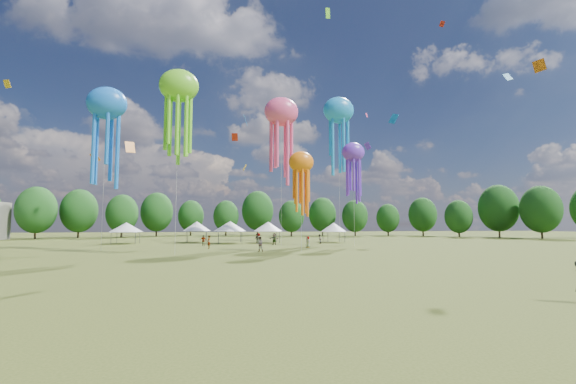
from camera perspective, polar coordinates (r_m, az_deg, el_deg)
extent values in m
plane|color=#384416|center=(18.24, 14.63, -15.14)|extent=(300.00, 300.00, 0.00)
imported|color=gray|center=(46.82, -4.25, -7.78)|extent=(0.92, 0.74, 1.79)
imported|color=gray|center=(66.36, -4.38, -6.92)|extent=(0.57, 0.86, 1.75)
imported|color=gray|center=(65.55, 4.73, -7.02)|extent=(0.90, 0.96, 1.58)
imported|color=gray|center=(69.37, -4.61, -6.87)|extent=(1.21, 0.94, 1.65)
imported|color=gray|center=(60.48, -12.56, -7.09)|extent=(1.01, 0.58, 1.61)
imported|color=gray|center=(61.20, -2.07, -7.05)|extent=(1.80, 1.29, 1.88)
imported|color=gray|center=(52.98, -11.77, -7.35)|extent=(0.48, 0.68, 1.77)
imported|color=gray|center=(54.94, 3.00, -7.47)|extent=(0.80, 0.91, 1.56)
cylinder|color=#47474C|center=(69.95, -24.93, -6.32)|extent=(0.08, 0.08, 1.89)
cylinder|color=#47474C|center=(73.65, -24.20, -6.25)|extent=(0.08, 0.08, 1.89)
cylinder|color=#47474C|center=(69.13, -21.85, -6.44)|extent=(0.08, 0.08, 1.89)
cylinder|color=#47474C|center=(72.86, -21.27, -6.36)|extent=(0.08, 0.08, 1.89)
cube|color=silver|center=(71.35, -23.04, -5.54)|extent=(4.21, 4.21, 0.10)
cone|color=silver|center=(71.33, -23.01, -4.85)|extent=(5.47, 5.47, 1.62)
cylinder|color=#47474C|center=(70.70, -14.97, -6.54)|extent=(0.08, 0.08, 1.99)
cylinder|color=#47474C|center=(74.12, -14.77, -6.46)|extent=(0.08, 0.08, 1.99)
cylinder|color=#47474C|center=(70.53, -12.16, -6.60)|extent=(0.08, 0.08, 1.99)
cylinder|color=#47474C|center=(73.97, -12.10, -6.52)|extent=(0.08, 0.08, 1.99)
cube|color=silver|center=(72.28, -13.48, -5.71)|extent=(3.84, 3.84, 0.10)
cone|color=silver|center=(72.27, -13.47, -4.99)|extent=(4.99, 4.99, 1.70)
cylinder|color=#47474C|center=(65.57, -10.36, -6.77)|extent=(0.08, 0.08, 2.00)
cylinder|color=#47474C|center=(69.51, -10.39, -6.66)|extent=(0.08, 0.08, 2.00)
cylinder|color=#47474C|center=(65.72, -6.90, -6.81)|extent=(0.08, 0.08, 2.00)
cylinder|color=#47474C|center=(69.64, -7.12, -6.69)|extent=(0.08, 0.08, 2.00)
cube|color=silver|center=(67.55, -8.68, -5.84)|extent=(4.34, 4.34, 0.10)
cone|color=silver|center=(67.54, -8.67, -5.07)|extent=(5.64, 5.64, 1.72)
cylinder|color=#47474C|center=(66.66, -4.34, -6.82)|extent=(0.08, 0.08, 1.97)
cylinder|color=#47474C|center=(70.22, -4.67, -6.71)|extent=(0.08, 0.08, 1.97)
cylinder|color=#47474C|center=(67.15, -1.28, -6.81)|extent=(0.08, 0.08, 1.97)
cylinder|color=#47474C|center=(70.69, -1.76, -6.71)|extent=(0.08, 0.08, 1.97)
cube|color=silver|center=(68.63, -3.01, -5.90)|extent=(3.99, 3.99, 0.10)
cone|color=silver|center=(68.62, -3.01, -5.16)|extent=(5.18, 5.18, 1.69)
cylinder|color=#47474C|center=(68.88, 5.99, -6.78)|extent=(0.08, 0.08, 1.88)
cylinder|color=#47474C|center=(71.93, 5.26, -6.70)|extent=(0.08, 0.08, 1.88)
cylinder|color=#47474C|center=(69.86, 8.49, -6.72)|extent=(0.08, 0.08, 1.88)
cylinder|color=#47474C|center=(72.86, 7.67, -6.65)|extent=(0.08, 0.08, 1.88)
cube|color=silver|center=(70.84, 6.84, -5.91)|extent=(3.57, 3.57, 0.10)
cone|color=silver|center=(70.83, 6.84, -5.22)|extent=(4.64, 4.64, 1.61)
ellipsoid|color=#74E625|center=(46.17, -15.99, 15.02)|extent=(4.38, 3.07, 3.73)
cylinder|color=beige|center=(43.91, -16.27, 3.36)|extent=(0.03, 0.03, 18.84)
ellipsoid|color=#FF4B85|center=(62.70, -1.00, 11.89)|extent=(5.52, 3.86, 4.69)
cylinder|color=beige|center=(60.50, -1.01, 2.16)|extent=(0.03, 0.03, 21.35)
ellipsoid|color=#6D31DA|center=(60.80, 9.73, 5.88)|extent=(3.62, 2.53, 3.07)
cylinder|color=beige|center=(59.89, 9.83, -0.97)|extent=(0.03, 0.03, 14.54)
ellipsoid|color=blue|center=(55.26, -25.44, 11.88)|extent=(4.96, 3.47, 4.22)
cylinder|color=beige|center=(53.40, -25.81, 2.18)|extent=(0.03, 0.03, 18.76)
ellipsoid|color=orange|center=(47.21, 1.98, 4.49)|extent=(3.13, 2.19, 2.66)
cylinder|color=beige|center=(46.64, 2.00, -2.17)|extent=(0.03, 0.03, 10.95)
ellipsoid|color=#1A90E1|center=(74.60, 7.56, 12.02)|extent=(5.93, 4.15, 5.04)
cylinder|color=beige|center=(72.00, 7.67, 2.50)|extent=(0.03, 0.03, 24.88)
cube|color=#1A90E1|center=(74.56, -6.35, 10.59)|extent=(0.84, 2.24, 2.54)
cube|color=#FF4B85|center=(80.38, 11.66, 11.19)|extent=(0.77, 0.58, 1.05)
cube|color=red|center=(69.74, -7.96, 8.14)|extent=(1.18, 0.88, 1.28)
cube|color=orange|center=(54.69, 33.43, 15.48)|extent=(0.83, 1.29, 1.71)
cube|color=#1A90E1|center=(70.95, 29.99, 14.68)|extent=(1.33, 0.69, 1.49)
cube|color=orange|center=(84.06, -22.53, 6.21)|extent=(2.07, 1.58, 2.42)
cube|color=yellow|center=(65.40, -36.42, 12.88)|extent=(1.00, 0.63, 1.10)
cube|color=#74E625|center=(72.06, 5.97, 25.04)|extent=(1.22, 1.41, 2.00)
cube|color=#1A90E1|center=(83.95, 15.50, 10.51)|extent=(1.58, 1.84, 2.55)
cube|color=#6D31DA|center=(84.00, 11.82, 6.74)|extent=(1.39, 0.99, 1.76)
cube|color=red|center=(58.43, 22.03, 22.26)|extent=(0.67, 0.54, 0.90)
cube|color=orange|center=(78.59, -26.88, 4.66)|extent=(1.97, 1.03, 1.94)
cube|color=yellow|center=(73.25, -6.48, 3.66)|extent=(0.71, 1.15, 1.32)
cylinder|color=#38281C|center=(102.40, -33.59, -4.94)|extent=(0.44, 0.44, 3.36)
ellipsoid|color=#1B4918|center=(102.44, -33.47, -2.24)|extent=(8.40, 8.40, 10.51)
cylinder|color=#38281C|center=(106.99, -28.86, -5.09)|extent=(0.44, 0.44, 3.41)
ellipsoid|color=#1B4918|center=(107.03, -28.75, -2.47)|extent=(8.53, 8.53, 10.66)
cylinder|color=#38281C|center=(103.86, -23.63, -5.41)|extent=(0.44, 0.44, 3.07)
ellipsoid|color=#1B4918|center=(103.88, -23.54, -2.98)|extent=(7.66, 7.66, 9.58)
cylinder|color=#38281C|center=(110.74, -19.07, -5.39)|extent=(0.44, 0.44, 3.43)
ellipsoid|color=#1B4918|center=(110.78, -19.00, -2.84)|extent=(8.58, 8.58, 10.73)
cylinder|color=#38281C|center=(115.44, -14.35, -5.59)|extent=(0.44, 0.44, 2.95)
ellipsoid|color=#1B4918|center=(115.45, -14.30, -3.49)|extent=(7.37, 7.37, 9.21)
cylinder|color=#38281C|center=(111.36, -9.27, -5.73)|extent=(0.44, 0.44, 2.89)
ellipsoid|color=#1B4918|center=(111.37, -9.24, -3.59)|extent=(7.23, 7.23, 9.04)
cylinder|color=#38281C|center=(116.42, -4.57, -5.50)|extent=(0.44, 0.44, 3.84)
ellipsoid|color=#1B4918|center=(116.48, -4.55, -2.78)|extent=(9.60, 9.60, 11.99)
cylinder|color=#38281C|center=(106.75, 0.51, -5.84)|extent=(0.44, 0.44, 2.84)
ellipsoid|color=#1B4918|center=(106.75, 0.51, -3.65)|extent=(7.11, 7.11, 8.89)
cylinder|color=#38281C|center=(111.55, 5.19, -5.70)|extent=(0.44, 0.44, 3.16)
ellipsoid|color=#1B4918|center=(111.58, 5.17, -3.36)|extent=(7.91, 7.91, 9.88)
cylinder|color=#38281C|center=(108.53, 9.99, -5.74)|extent=(0.44, 0.44, 2.88)
ellipsoid|color=#1B4918|center=(108.54, 9.96, -3.56)|extent=(7.21, 7.21, 9.01)
cylinder|color=#38281C|center=(114.57, 14.74, -5.67)|extent=(0.44, 0.44, 2.63)
ellipsoid|color=#1B4918|center=(114.57, 14.70, -3.78)|extent=(6.57, 6.57, 8.22)
cylinder|color=#38281C|center=(115.65, 19.54, -5.42)|extent=(0.44, 0.44, 3.13)
ellipsoid|color=#1B4918|center=(115.67, 19.47, -3.19)|extent=(7.81, 7.81, 9.77)
cylinder|color=#38281C|center=(107.28, 24.21, -5.45)|extent=(0.44, 0.44, 2.72)
ellipsoid|color=#1B4918|center=(107.28, 24.13, -3.36)|extent=(6.80, 6.80, 8.50)
cylinder|color=#38281C|center=(110.61, 29.04, -4.95)|extent=(0.44, 0.44, 3.81)
ellipsoid|color=#1B4918|center=(110.68, 28.92, -2.12)|extent=(9.52, 9.52, 11.90)
cylinder|color=#38281C|center=(106.24, 33.70, -4.86)|extent=(0.44, 0.44, 3.51)
ellipsoid|color=#1B4918|center=(106.29, 33.57, -2.14)|extent=(8.78, 8.78, 10.97)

